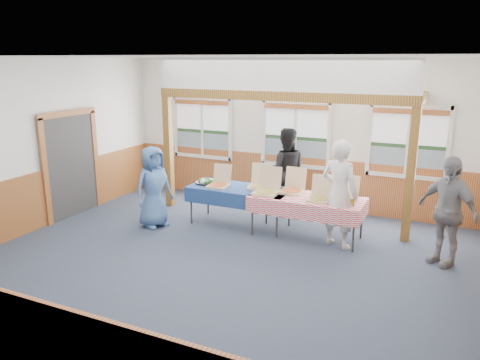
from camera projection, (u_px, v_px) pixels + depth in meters
name	position (u px, v px, depth m)	size (l,w,h in m)	color
floor	(223.00, 264.00, 7.45)	(8.00, 8.00, 0.00)	#293143
ceiling	(221.00, 57.00, 6.64)	(8.00, 8.00, 0.00)	white
wall_back	(296.00, 134.00, 10.11)	(8.00, 8.00, 0.00)	silver
wall_front	(35.00, 250.00, 3.97)	(8.00, 8.00, 0.00)	silver
wall_left	(31.00, 146.00, 8.68)	(8.00, 8.00, 0.00)	silver
wainscot_back	(294.00, 181.00, 10.35)	(7.98, 0.05, 1.10)	brown
wainscot_front	(50.00, 356.00, 4.26)	(7.98, 0.05, 1.10)	brown
wainscot_left	(38.00, 200.00, 8.93)	(0.05, 6.98, 1.10)	brown
cased_opening	(71.00, 166.00, 9.59)	(0.06, 1.30, 2.10)	#2D2D2D
window_left	(202.00, 124.00, 11.00)	(1.56, 0.10, 1.46)	silver
window_mid	(296.00, 130.00, 10.05)	(1.56, 0.10, 1.46)	silver
window_right	(408.00, 138.00, 9.11)	(1.56, 0.10, 1.46)	silver
post_left	(169.00, 152.00, 10.18)	(0.15, 0.15, 2.40)	brown
post_right	(411.00, 176.00, 8.14)	(0.15, 0.15, 2.40)	brown
cross_beam	(277.00, 96.00, 8.84)	(5.15, 0.18, 0.18)	brown
table_left	(240.00, 190.00, 9.06)	(2.14, 1.39, 0.76)	#2D2D2D
table_right	(307.00, 200.00, 8.43)	(2.14, 1.20, 0.76)	#2D2D2D
pizza_box_a	(219.00, 183.00, 9.10)	(0.40, 0.48, 0.41)	tan
pizza_box_b	(259.00, 184.00, 9.03)	(0.48, 0.55, 0.44)	tan
pizza_box_c	(267.00, 190.00, 8.62)	(0.45, 0.54, 0.47)	tan
pizza_box_d	(292.00, 189.00, 8.71)	(0.40, 0.49, 0.44)	tan
pizza_box_e	(320.00, 197.00, 8.23)	(0.39, 0.48, 0.41)	tan
pizza_box_f	(345.00, 196.00, 8.25)	(0.41, 0.48, 0.41)	tan
veggie_tray	(206.00, 182.00, 9.34)	(0.42, 0.42, 0.09)	black
drink_glass	(352.00, 203.00, 7.83)	(0.07, 0.07, 0.15)	#896016
woman_white	(339.00, 194.00, 7.95)	(0.69, 0.45, 1.89)	silver
woman_black	(285.00, 171.00, 9.79)	(0.88, 0.68, 1.80)	black
man_blue	(153.00, 187.00, 8.97)	(0.77, 0.50, 1.58)	#3E649C
person_grey	(447.00, 211.00, 7.29)	(1.03, 0.43, 1.75)	gray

